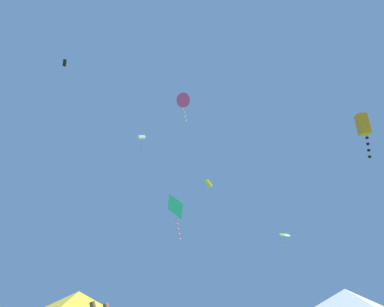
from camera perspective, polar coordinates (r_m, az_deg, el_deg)
name	(u,v)px	position (r m, az deg, el deg)	size (l,w,h in m)	color
canopy_tent_white	(348,299)	(17.73, 30.93, -25.71)	(3.08, 3.08, 3.30)	#9E9EA3
canopy_tent_yellow	(76,303)	(12.71, -23.97, -27.77)	(2.63, 2.63, 2.81)	#9E9EA3
kite_orange_box	(363,126)	(19.01, 33.33, 5.14)	(0.82, 0.89, 3.12)	orange
kite_cyan_diamond	(176,209)	(19.21, -3.41, -12.05)	(1.52, 1.53, 3.14)	#2DB7CC
kite_white_box	(141,138)	(33.33, -11.02, 3.45)	(1.08, 1.00, 2.26)	white
kite_black_box	(65,63)	(34.82, -26.09, 17.40)	(0.56, 0.87, 0.70)	black
kite_yellow_box	(209,183)	(38.78, 3.67, -6.53)	(1.25, 1.12, 1.14)	yellow
kite_magenta_delta	(183,101)	(23.16, -1.99, 11.44)	(1.63, 1.58, 2.74)	#D6389E
kite_lime_delta	(285,235)	(34.26, 19.68, -16.39)	(1.43, 1.34, 2.54)	#75D138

